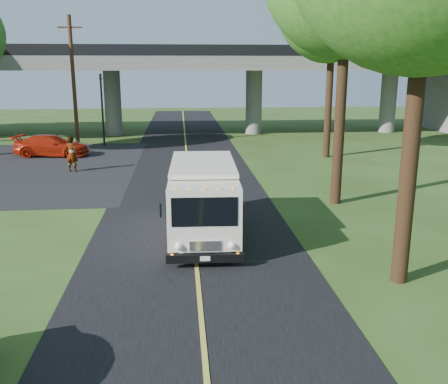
{
  "coord_description": "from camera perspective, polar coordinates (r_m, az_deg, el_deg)",
  "views": [
    {
      "loc": [
        -0.4,
        -11.22,
        5.72
      ],
      "look_at": [
        1.04,
        5.02,
        1.6
      ],
      "focal_mm": 40.0,
      "sensor_mm": 36.0,
      "label": 1
    }
  ],
  "objects": [
    {
      "name": "utility_pole",
      "position": [
        35.94,
        -16.8,
        11.81
      ],
      "size": [
        1.6,
        0.26,
        9.0
      ],
      "color": "#472D19",
      "rests_on": "ground"
    },
    {
      "name": "step_van",
      "position": [
        16.98,
        -2.39,
        -0.67
      ],
      "size": [
        2.4,
        6.08,
        2.52
      ],
      "rotation": [
        0.0,
        0.0,
        -0.03
      ],
      "color": "silver",
      "rests_on": "ground"
    },
    {
      "name": "overpass",
      "position": [
        43.23,
        -4.62,
        12.6
      ],
      "size": [
        54.0,
        10.0,
        7.3
      ],
      "color": "slate",
      "rests_on": "ground"
    },
    {
      "name": "road",
      "position": [
        21.98,
        -3.83,
        -0.91
      ],
      "size": [
        7.0,
        90.0,
        0.02
      ],
      "primitive_type": "cube",
      "color": "black",
      "rests_on": "ground"
    },
    {
      "name": "pedestrian",
      "position": [
        28.95,
        -17.02,
        4.16
      ],
      "size": [
        0.82,
        0.64,
        1.98
      ],
      "primitive_type": "imported",
      "rotation": [
        0.0,
        0.0,
        2.88
      ],
      "color": "gray",
      "rests_on": "ground"
    },
    {
      "name": "lane_line",
      "position": [
        21.97,
        -3.83,
        -0.86
      ],
      "size": [
        0.12,
        90.0,
        0.01
      ],
      "primitive_type": "cube",
      "color": "gold",
      "rests_on": "road"
    },
    {
      "name": "traffic_signal",
      "position": [
        37.72,
        -13.78,
        9.96
      ],
      "size": [
        0.18,
        0.22,
        5.2
      ],
      "color": "black",
      "rests_on": "ground"
    },
    {
      "name": "red_sedan",
      "position": [
        34.48,
        -19.07,
        5.02
      ],
      "size": [
        4.95,
        2.47,
        1.38
      ],
      "primitive_type": "imported",
      "rotation": [
        0.0,
        0.0,
        1.45
      ],
      "color": "#B11F0A",
      "rests_on": "ground"
    },
    {
      "name": "tree_right_far",
      "position": [
        32.61,
        12.77,
        18.4
      ],
      "size": [
        5.77,
        5.67,
        10.99
      ],
      "color": "#382314",
      "rests_on": "ground"
    },
    {
      "name": "ground",
      "position": [
        12.6,
        -2.75,
        -12.84
      ],
      "size": [
        120.0,
        120.0,
        0.0
      ],
      "primitive_type": "plane",
      "color": "#304418",
      "rests_on": "ground"
    }
  ]
}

